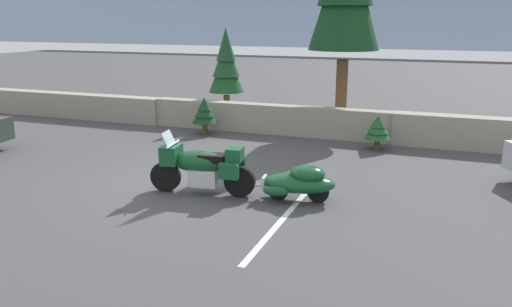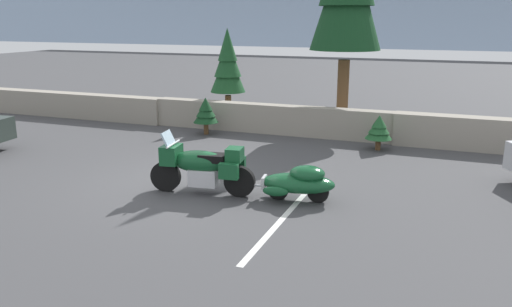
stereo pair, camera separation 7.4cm
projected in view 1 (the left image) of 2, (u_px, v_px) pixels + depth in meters
The scene contains 8 objects.
ground_plane at pixel (182, 184), 11.72m from camera, with size 80.00×80.00×0.00m, color #424244.
stone_guard_wall at pixel (271, 119), 16.74m from camera, with size 24.00×0.60×0.95m.
touring_motorcycle at pixel (201, 166), 10.89m from camera, with size 2.31×0.94×1.33m.
car_shaped_trailer at pixel (299, 182), 10.52m from camera, with size 2.23×0.93×0.76m.
pine_tree_secondary at pixel (226, 64), 18.22m from camera, with size 1.25×1.25×3.33m.
pine_sapling_near at pixel (378, 128), 14.59m from camera, with size 0.77×0.77×1.01m.
pine_sapling_farther at pixel (204, 111), 16.53m from camera, with size 0.81×0.81×1.20m.
parking_stripe_marker at pixel (278, 224), 9.41m from camera, with size 0.12×3.60×0.01m, color silver.
Camera 1 is at (5.50, -9.85, 3.64)m, focal length 36.20 mm.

